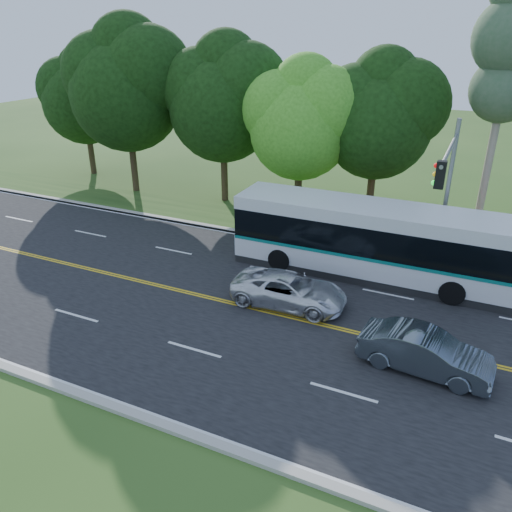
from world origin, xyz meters
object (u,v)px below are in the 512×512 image
at_px(traffic_signal, 446,183).
at_px(suv, 289,290).
at_px(transit_bus, 374,242).
at_px(sedan, 425,352).

bearing_deg(traffic_signal, suv, -138.61).
distance_m(transit_bus, sedan, 7.12).
bearing_deg(suv, traffic_signal, -50.89).
distance_m(traffic_signal, suv, 7.86).
bearing_deg(transit_bus, sedan, -63.36).
relative_size(sedan, suv, 0.91).
height_order(sedan, suv, sedan).
bearing_deg(sedan, transit_bus, 31.87).
bearing_deg(suv, transit_bus, -33.46).
relative_size(traffic_signal, transit_bus, 0.54).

